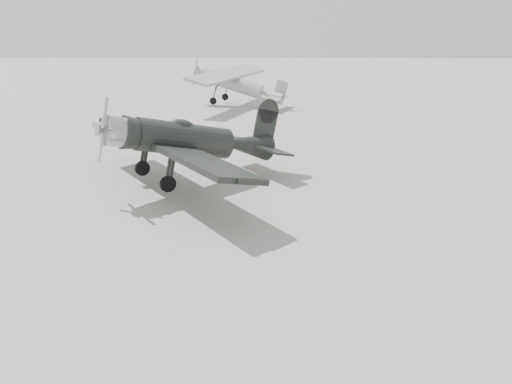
% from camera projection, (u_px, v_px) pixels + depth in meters
% --- Properties ---
extents(ground, '(160.00, 160.00, 0.00)m').
position_uv_depth(ground, '(303.00, 233.00, 18.33)').
color(ground, '#ADA69A').
rests_on(ground, ground).
extents(lowwing_monoplane, '(10.27, 11.38, 4.05)m').
position_uv_depth(lowwing_monoplane, '(192.00, 141.00, 22.81)').
color(lowwing_monoplane, black).
rests_on(lowwing_monoplane, ground).
extents(highwing_monoplane, '(8.76, 12.03, 3.46)m').
position_uv_depth(highwing_monoplane, '(235.00, 81.00, 43.14)').
color(highwing_monoplane, '#989B9D').
rests_on(highwing_monoplane, ground).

